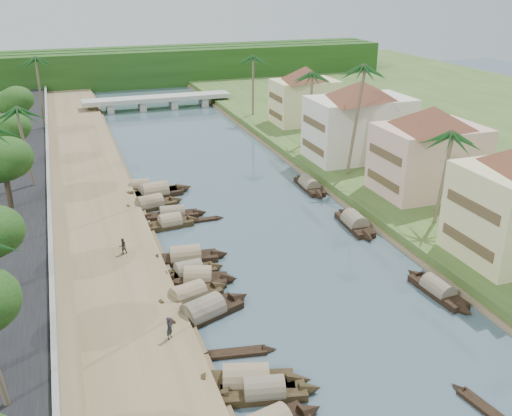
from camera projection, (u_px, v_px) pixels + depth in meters
name	position (u px, v px, depth m)	size (l,w,h in m)	color
ground	(315.00, 290.00, 46.77)	(220.00, 220.00, 0.00)	#3D515C
left_bank	(94.00, 219.00, 59.22)	(10.00, 180.00, 0.80)	brown
right_bank	(388.00, 180.00, 69.80)	(16.00, 180.00, 1.20)	#314E1F
road	(5.00, 228.00, 56.52)	(8.00, 180.00, 1.40)	black
retaining_wall	(50.00, 216.00, 57.58)	(0.40, 180.00, 1.10)	gray
treeline	(135.00, 67.00, 132.59)	(120.00, 14.00, 8.00)	#193A10
bridge	(157.00, 100.00, 109.00)	(28.00, 4.00, 2.40)	#A2A298
building_mid	(429.00, 149.00, 62.75)	(14.11, 14.11, 9.70)	#E0A89E
building_far	(359.00, 119.00, 74.58)	(15.59, 15.59, 10.20)	beige
building_distant	(305.00, 95.00, 92.55)	(12.62, 12.62, 9.20)	beige
sampan_0	(264.00, 392.00, 34.73)	(7.47, 2.99, 1.97)	black
sampan_2	(246.00, 381.00, 35.66)	(8.58, 4.10, 2.23)	black
sampan_3	(203.00, 313.00, 42.81)	(8.93, 4.92, 2.37)	black
sampan_4	(188.00, 297.00, 44.95)	(7.81, 3.82, 2.18)	black
sampan_5	(198.00, 278.00, 47.64)	(6.91, 3.59, 2.16)	black
sampan_6	(189.00, 272.00, 48.71)	(6.63, 2.11, 1.99)	black
sampan_7	(185.00, 257.00, 51.25)	(8.17, 2.54, 2.15)	black
sampan_8	(170.00, 223.00, 58.24)	(6.56, 2.20, 2.03)	black
sampan_9	(172.00, 215.00, 60.34)	(7.62, 2.23, 1.94)	black
sampan_10	(150.00, 205.00, 62.84)	(8.17, 3.22, 2.21)	black
sampan_11	(155.00, 193.00, 66.32)	(8.83, 2.74, 2.46)	black
sampan_12	(154.00, 192.00, 66.63)	(9.63, 2.67, 2.25)	black
sampan_13	(140.00, 187.00, 68.21)	(6.87, 2.42, 1.90)	black
sampan_14	(438.00, 290.00, 45.87)	(2.07, 7.97, 1.95)	black
sampan_15	(355.00, 223.00, 58.20)	(2.30, 8.52, 2.25)	black
sampan_16	(309.00, 186.00, 68.59)	(2.02, 8.60, 2.10)	black
canoe_0	(488.00, 411.00, 33.61)	(1.73, 5.79, 0.76)	black
canoe_1	(237.00, 353.00, 38.75)	(5.68, 1.82, 0.91)	black
canoe_2	(201.00, 220.00, 59.68)	(5.00, 0.80, 0.73)	black
palm_1	(447.00, 136.00, 53.28)	(3.20, 3.20, 10.51)	brown
palm_2	(356.00, 70.00, 65.76)	(3.20, 3.20, 14.48)	brown
palm_3	(312.00, 75.00, 79.63)	(3.20, 3.20, 11.52)	brown
palm_6	(21.00, 110.00, 62.57)	(3.20, 3.20, 10.49)	brown
palm_7	(253.00, 58.00, 96.24)	(3.20, 3.20, 11.46)	brown
palm_8	(35.00, 60.00, 86.70)	(3.20, 3.20, 12.29)	brown
tree_3	(3.00, 160.00, 57.60)	(5.26, 5.26, 7.39)	#443827
tree_4	(10.00, 129.00, 69.78)	(4.42, 4.42, 6.90)	#443827
tree_5	(15.00, 102.00, 83.81)	(4.76, 4.76, 7.28)	#443827
tree_6	(384.00, 112.00, 77.93)	(4.84, 4.84, 7.45)	#443827
person_near	(169.00, 328.00, 38.86)	(0.60, 0.40, 1.66)	#212228
person_far	(123.00, 246.00, 50.81)	(0.71, 0.56, 1.47)	#3A2F28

